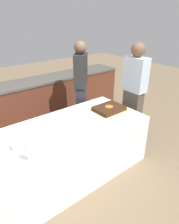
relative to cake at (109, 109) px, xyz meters
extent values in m
plane|color=#7A664C|center=(-0.78, -0.02, -0.77)|extent=(14.00, 14.00, 0.00)
cube|color=#5B2D1E|center=(-0.78, 1.55, -0.33)|extent=(4.40, 0.55, 0.88)
cube|color=#4C4742|center=(-0.78, 1.55, 0.13)|extent=(4.40, 0.58, 0.04)
cube|color=white|center=(-0.78, -0.02, -0.40)|extent=(2.18, 1.00, 0.74)
cube|color=gold|center=(0.00, 0.00, -0.03)|extent=(0.47, 0.37, 0.00)
cube|color=#381E11|center=(0.00, 0.00, 0.00)|extent=(0.43, 0.33, 0.06)
cylinder|color=orange|center=(0.00, 0.00, 0.03)|extent=(0.12, 0.12, 0.00)
cylinder|color=white|center=(-1.39, -0.06, 0.00)|extent=(0.21, 0.21, 0.06)
cylinder|color=white|center=(-1.42, -0.34, -0.03)|extent=(0.06, 0.06, 0.00)
cylinder|color=white|center=(-1.42, -0.34, 0.01)|extent=(0.01, 0.01, 0.08)
cylinder|color=white|center=(-1.42, -0.34, 0.10)|extent=(0.06, 0.06, 0.10)
cylinder|color=white|center=(-0.03, 0.31, -0.03)|extent=(0.19, 0.19, 0.00)
cube|color=white|center=(-0.60, -0.41, -0.02)|extent=(0.17, 0.11, 0.02)
cube|color=#282833|center=(0.00, 0.70, -0.30)|extent=(0.31, 0.32, 0.94)
cube|color=black|center=(0.00, 0.70, 0.44)|extent=(0.38, 0.38, 0.53)
sphere|color=brown|center=(0.00, 0.70, 0.80)|extent=(0.20, 0.20, 0.20)
cube|color=#4C4238|center=(0.52, -0.02, -0.30)|extent=(0.16, 0.31, 0.94)
cube|color=silver|center=(0.52, -0.02, 0.43)|extent=(0.20, 0.36, 0.53)
sphere|color=brown|center=(0.52, -0.02, 0.81)|extent=(0.22, 0.22, 0.22)
camera|label=1|loc=(-1.92, -1.92, 1.27)|focal=32.00mm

